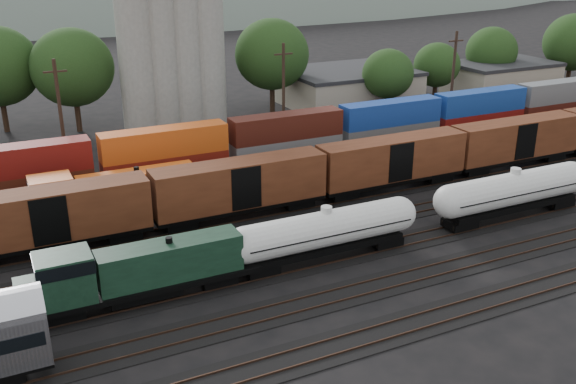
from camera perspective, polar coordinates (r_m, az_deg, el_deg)
name	(u,v)px	position (r m, az deg, el deg)	size (l,w,h in m)	color
ground	(267,241)	(51.18, -1.89, -4.36)	(600.00, 600.00, 0.00)	black
tracks	(267,240)	(51.16, -1.89, -4.31)	(180.00, 33.20, 0.20)	black
green_locomotive	(129,272)	(42.64, -13.97, -6.93)	(15.80, 2.79, 4.18)	black
tank_car_a	(326,231)	(47.13, 3.39, -3.46)	(15.49, 2.77, 4.06)	silver
tank_car_b	(513,191)	(57.59, 19.38, 0.11)	(16.22, 2.90, 4.25)	silver
orange_locomotive	(104,193)	(56.41, -16.00, -0.07)	(16.78, 2.80, 4.19)	black
boxcar_string	(457,149)	(65.72, 14.78, 3.69)	(184.40, 2.90, 4.20)	black
container_wall	(209,154)	(63.37, -7.02, 3.37)	(160.00, 2.60, 5.80)	black
grain_silo	(170,39)	(82.00, -10.44, 13.23)	(13.40, 5.00, 29.00)	gray
industrial_sheds	(202,107)	(83.84, -7.69, 7.50)	(119.38, 17.26, 5.10)	#9E937F
tree_band	(117,73)	(82.51, -14.92, 10.21)	(160.18, 22.26, 13.76)	black
utility_poles	(180,106)	(68.77, -9.54, 7.54)	(122.20, 0.36, 12.00)	black
distant_hills	(78,47)	(308.21, -18.14, 12.13)	(860.00, 286.00, 130.00)	#59665B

